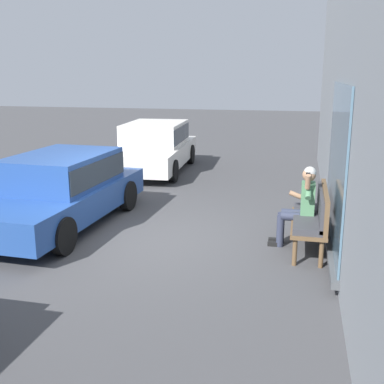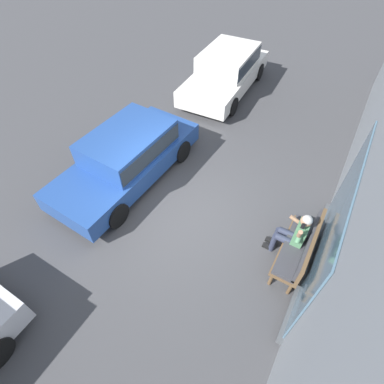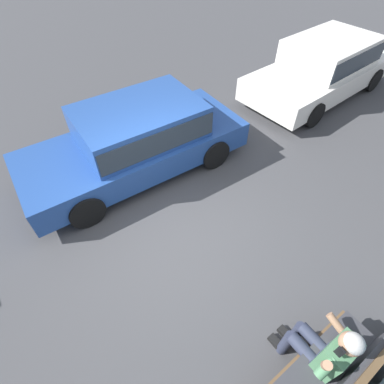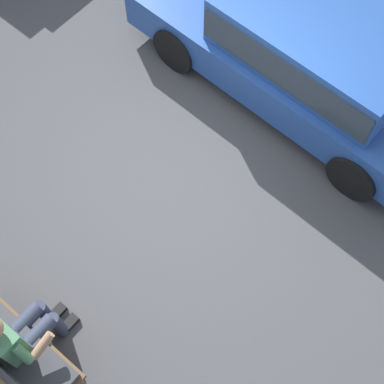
{
  "view_description": "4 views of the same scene",
  "coord_description": "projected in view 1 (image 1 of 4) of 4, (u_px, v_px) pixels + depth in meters",
  "views": [
    {
      "loc": [
        7.72,
        2.6,
        2.86
      ],
      "look_at": [
        -0.23,
        0.8,
        0.83
      ],
      "focal_mm": 45.0,
      "sensor_mm": 36.0,
      "label": 1
    },
    {
      "loc": [
        3.82,
        2.6,
        5.84
      ],
      "look_at": [
        -0.08,
        0.32,
        0.78
      ],
      "focal_mm": 28.0,
      "sensor_mm": 36.0,
      "label": 2
    },
    {
      "loc": [
        1.51,
        2.6,
        4.21
      ],
      "look_at": [
        -0.21,
        0.25,
        1.09
      ],
      "focal_mm": 28.0,
      "sensor_mm": 36.0,
      "label": 3
    },
    {
      "loc": [
        -2.2,
        2.6,
        6.08
      ],
      "look_at": [
        -0.59,
        0.65,
        1.0
      ],
      "focal_mm": 55.0,
      "sensor_mm": 36.0,
      "label": 4
    }
  ],
  "objects": [
    {
      "name": "parked_car_mid",
      "position": [
        61.0,
        187.0,
        9.14
      ],
      "size": [
        4.4,
        1.97,
        1.36
      ],
      "color": "#23478E",
      "rests_on": "ground_plane"
    },
    {
      "name": "ground_plane",
      "position": [
        145.0,
        238.0,
        8.56
      ],
      "size": [
        60.0,
        60.0,
        0.0
      ],
      "primitive_type": "plane",
      "color": "#424244"
    },
    {
      "name": "parked_car_near",
      "position": [
        155.0,
        145.0,
        14.24
      ],
      "size": [
        4.5,
        2.09,
        1.42
      ],
      "color": "white",
      "rests_on": "ground_plane"
    },
    {
      "name": "building_facade",
      "position": [
        357.0,
        95.0,
        7.22
      ],
      "size": [
        18.0,
        0.51,
        5.07
      ],
      "color": "gray",
      "rests_on": "ground_plane"
    },
    {
      "name": "bench",
      "position": [
        315.0,
        215.0,
        7.83
      ],
      "size": [
        1.65,
        0.55,
        1.04
      ],
      "color": "brown",
      "rests_on": "ground_plane"
    },
    {
      "name": "person_on_phone",
      "position": [
        301.0,
        204.0,
        7.98
      ],
      "size": [
        0.73,
        0.74,
        1.37
      ],
      "color": "#2D3347",
      "rests_on": "ground_plane"
    }
  ]
}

